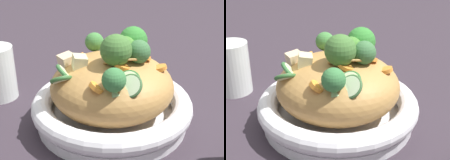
{
  "view_description": "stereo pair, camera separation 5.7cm",
  "coord_description": "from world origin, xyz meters",
  "views": [
    {
      "loc": [
        0.33,
        -0.4,
        0.33
      ],
      "look_at": [
        0.0,
        0.0,
        0.08
      ],
      "focal_mm": 53.36,
      "sensor_mm": 36.0,
      "label": 1
    },
    {
      "loc": [
        0.37,
        -0.36,
        0.33
      ],
      "look_at": [
        0.0,
        0.0,
        0.08
      ],
      "focal_mm": 53.36,
      "sensor_mm": 36.0,
      "label": 2
    }
  ],
  "objects": [
    {
      "name": "ground_plane",
      "position": [
        0.0,
        0.0,
        0.0
      ],
      "size": [
        3.0,
        3.0,
        0.0
      ],
      "primitive_type": "plane",
      "color": "#312831"
    },
    {
      "name": "serving_bowl",
      "position": [
        0.0,
        0.0,
        0.03
      ],
      "size": [
        0.28,
        0.28,
        0.05
      ],
      "color": "white",
      "rests_on": "ground_plane"
    },
    {
      "name": "noodle_heap",
      "position": [
        -0.0,
        0.0,
        0.07
      ],
      "size": [
        0.21,
        0.21,
        0.12
      ],
      "color": "#B08044",
      "rests_on": "serving_bowl"
    },
    {
      "name": "broccoli_florets",
      "position": [
        0.01,
        0.01,
        0.14
      ],
      "size": [
        0.17,
        0.16,
        0.08
      ],
      "color": "#9AB76D",
      "rests_on": "serving_bowl"
    },
    {
      "name": "carrot_coins",
      "position": [
        0.01,
        0.01,
        0.11
      ],
      "size": [
        0.17,
        0.17,
        0.03
      ],
      "color": "orange",
      "rests_on": "serving_bowl"
    },
    {
      "name": "zucchini_slices",
      "position": [
        0.01,
        -0.06,
        0.11
      ],
      "size": [
        0.15,
        0.09,
        0.04
      ],
      "color": "beige",
      "rests_on": "serving_bowl"
    },
    {
      "name": "chicken_chunks",
      "position": [
        -0.02,
        0.02,
        0.12
      ],
      "size": [
        0.1,
        0.17,
        0.04
      ],
      "color": "beige",
      "rests_on": "serving_bowl"
    },
    {
      "name": "drinking_glass",
      "position": [
        -0.24,
        -0.08,
        0.05
      ],
      "size": [
        0.07,
        0.07,
        0.11
      ],
      "color": "silver",
      "rests_on": "ground_plane"
    }
  ]
}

